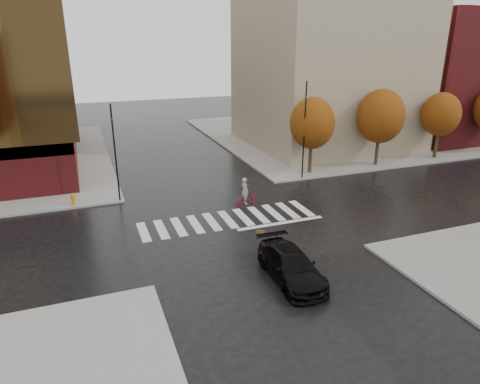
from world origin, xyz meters
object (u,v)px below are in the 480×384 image
Objects in this scene: traffic_light_ne at (305,123)px; fire_hydrant at (73,199)px; sedan at (291,266)px; cyclist at (245,196)px; traffic_light_nw at (115,147)px.

fire_hydrant is (-18.13, 0.20, -4.14)m from traffic_light_ne.
cyclist is at bearing 82.62° from sedan.
traffic_light_ne is (14.96, -0.00, 0.67)m from traffic_light_nw.
fire_hydrant is (-3.16, 0.20, -3.47)m from traffic_light_nw.
traffic_light_nw is (-6.80, 13.86, 3.34)m from sedan.
traffic_light_ne is (8.16, 13.86, 4.00)m from sedan.
fire_hydrant is (-11.50, 4.00, -0.09)m from cyclist.
cyclist is 0.26× the size of traffic_light_ne.
sedan is at bearing -54.67° from fire_hydrant.
sedan is 6.15× the size of fire_hydrant.
sedan is 0.73× the size of traffic_light_nw.
cyclist is at bearing 51.03° from traffic_light_ne.
traffic_light_ne reaches higher than cyclist.
cyclist reaches higher than fire_hydrant.
sedan is 17.23m from fire_hydrant.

